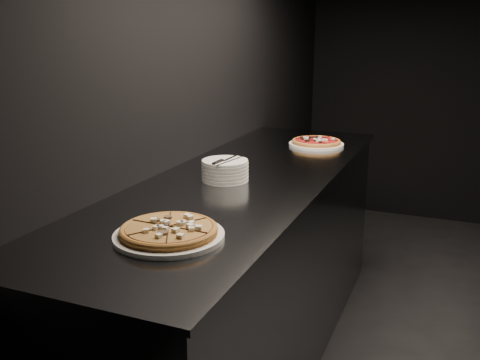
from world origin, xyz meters
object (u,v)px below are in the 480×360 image
at_px(plate_stack, 225,170).
at_px(cutlery, 225,160).
at_px(pizza_mushroom, 169,232).
at_px(pizza_tomato, 316,142).
at_px(ramekin, 239,165).
at_px(counter, 244,271).

height_order(plate_stack, cutlery, cutlery).
relative_size(pizza_mushroom, pizza_tomato, 1.12).
relative_size(pizza_mushroom, ramekin, 4.79).
bearing_deg(ramekin, cutlery, -87.62).
bearing_deg(counter, plate_stack, -117.97).
xyz_separation_m(pizza_mushroom, cutlery, (-0.11, 0.66, 0.07)).
distance_m(pizza_mushroom, cutlery, 0.68).
height_order(pizza_mushroom, pizza_tomato, pizza_mushroom).
relative_size(pizza_mushroom, plate_stack, 1.74).
relative_size(counter, pizza_tomato, 7.94).
bearing_deg(ramekin, plate_stack, -90.37).
xyz_separation_m(pizza_mushroom, plate_stack, (-0.11, 0.68, 0.02)).
relative_size(cutlery, ramekin, 2.89).
xyz_separation_m(cutlery, ramekin, (-0.01, 0.17, -0.06)).
xyz_separation_m(pizza_tomato, ramekin, (-0.18, -0.70, 0.01)).
bearing_deg(plate_stack, cutlery, -62.38).
distance_m(counter, pizza_tomato, 0.90).
relative_size(pizza_tomato, plate_stack, 1.56).
bearing_deg(cutlery, plate_stack, 121.32).
xyz_separation_m(plate_stack, ramekin, (0.00, 0.15, -0.01)).
distance_m(pizza_tomato, ramekin, 0.72).
height_order(counter, pizza_tomato, pizza_tomato).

